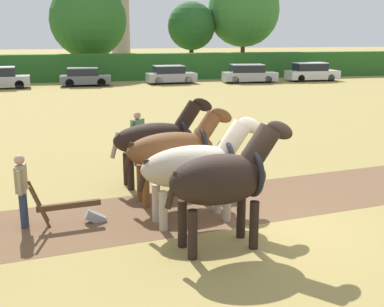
{
  "coord_description": "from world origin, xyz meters",
  "views": [
    {
      "loc": [
        -3.44,
        -8.96,
        4.05
      ],
      "look_at": [
        -0.8,
        2.44,
        1.1
      ],
      "focal_mm": 45.0,
      "sensor_mm": 36.0,
      "label": 1
    }
  ],
  "objects_px": {
    "draft_horse_lead_left": "(224,178)",
    "parked_car_left": "(0,78)",
    "tree_center": "(88,20)",
    "parked_car_center_right": "(249,74)",
    "draft_horse_trail_right": "(158,138)",
    "draft_horse_trail_left": "(175,149)",
    "parked_car_center": "(170,75)",
    "farmer_at_plow": "(22,186)",
    "parked_car_right": "(312,72)",
    "parked_car_center_left": "(85,77)",
    "tree_center_right": "(191,26)",
    "farmer_beside_team": "(138,134)",
    "plow": "(75,211)",
    "tree_right": "(244,11)",
    "draft_horse_lead_right": "(197,165)"
  },
  "relations": [
    {
      "from": "tree_center",
      "to": "tree_center_right",
      "type": "relative_size",
      "value": 1.26
    },
    {
      "from": "tree_center",
      "to": "tree_right",
      "type": "xyz_separation_m",
      "value": [
        15.3,
        -0.15,
        0.96
      ]
    },
    {
      "from": "draft_horse_trail_right",
      "to": "farmer_at_plow",
      "type": "relative_size",
      "value": 1.86
    },
    {
      "from": "tree_center",
      "to": "farmer_at_plow",
      "type": "bearing_deg",
      "value": -93.65
    },
    {
      "from": "tree_right",
      "to": "parked_car_right",
      "type": "distance_m",
      "value": 11.19
    },
    {
      "from": "tree_right",
      "to": "farmer_at_plow",
      "type": "xyz_separation_m",
      "value": [
        -17.69,
        -37.44,
        -5.29
      ]
    },
    {
      "from": "plow",
      "to": "parked_car_center",
      "type": "height_order",
      "value": "parked_car_center"
    },
    {
      "from": "draft_horse_lead_left",
      "to": "plow",
      "type": "bearing_deg",
      "value": 139.72
    },
    {
      "from": "draft_horse_trail_left",
      "to": "parked_car_left",
      "type": "xyz_separation_m",
      "value": [
        -7.91,
        27.07,
        -0.54
      ]
    },
    {
      "from": "draft_horse_trail_right",
      "to": "parked_car_center",
      "type": "relative_size",
      "value": 0.72
    },
    {
      "from": "draft_horse_lead_left",
      "to": "parked_car_center",
      "type": "distance_m",
      "value": 31.09
    },
    {
      "from": "draft_horse_lead_right",
      "to": "parked_car_right",
      "type": "xyz_separation_m",
      "value": [
        17.12,
        28.71,
        -0.53
      ]
    },
    {
      "from": "parked_car_right",
      "to": "tree_right",
      "type": "bearing_deg",
      "value": 109.61
    },
    {
      "from": "tree_center",
      "to": "tree_center_right",
      "type": "xyz_separation_m",
      "value": [
        9.9,
        -0.25,
        -0.57
      ]
    },
    {
      "from": "farmer_at_plow",
      "to": "parked_car_center_left",
      "type": "relative_size",
      "value": 0.41
    },
    {
      "from": "tree_center",
      "to": "farmer_beside_team",
      "type": "distance_m",
      "value": 33.43
    },
    {
      "from": "draft_horse_lead_right",
      "to": "draft_horse_trail_right",
      "type": "xyz_separation_m",
      "value": [
        -0.38,
        2.84,
        0.02
      ]
    },
    {
      "from": "draft_horse_trail_left",
      "to": "draft_horse_trail_right",
      "type": "xyz_separation_m",
      "value": [
        -0.18,
        1.42,
        -0.01
      ]
    },
    {
      "from": "tree_center",
      "to": "draft_horse_lead_right",
      "type": "xyz_separation_m",
      "value": [
        1.29,
        -38.11,
        -3.96
      ]
    },
    {
      "from": "tree_center",
      "to": "parked_car_center_right",
      "type": "height_order",
      "value": "tree_center"
    },
    {
      "from": "farmer_beside_team",
      "to": "parked_car_left",
      "type": "xyz_separation_m",
      "value": [
        -7.41,
        23.52,
        -0.21
      ]
    },
    {
      "from": "plow",
      "to": "draft_horse_lead_left",
      "type": "bearing_deg",
      "value": -40.28
    },
    {
      "from": "parked_car_center_right",
      "to": "draft_horse_trail_right",
      "type": "bearing_deg",
      "value": -108.4
    },
    {
      "from": "farmer_at_plow",
      "to": "parked_car_center_left",
      "type": "height_order",
      "value": "farmer_at_plow"
    },
    {
      "from": "parked_car_right",
      "to": "tree_center",
      "type": "bearing_deg",
      "value": 153.94
    },
    {
      "from": "plow",
      "to": "parked_car_right",
      "type": "relative_size",
      "value": 0.36
    },
    {
      "from": "tree_center",
      "to": "parked_car_center",
      "type": "height_order",
      "value": "tree_center"
    },
    {
      "from": "farmer_beside_team",
      "to": "draft_horse_lead_left",
      "type": "bearing_deg",
      "value": -41.53
    },
    {
      "from": "tree_right",
      "to": "draft_horse_lead_right",
      "type": "bearing_deg",
      "value": -110.25
    },
    {
      "from": "draft_horse_trail_left",
      "to": "plow",
      "type": "xyz_separation_m",
      "value": [
        -2.42,
        -1.05,
        -0.99
      ]
    },
    {
      "from": "draft_horse_lead_left",
      "to": "draft_horse_trail_right",
      "type": "relative_size",
      "value": 0.91
    },
    {
      "from": "draft_horse_trail_left",
      "to": "parked_car_center_left",
      "type": "xyz_separation_m",
      "value": [
        -1.78,
        27.57,
        -0.62
      ]
    },
    {
      "from": "draft_horse_lead_left",
      "to": "farmer_beside_team",
      "type": "distance_m",
      "value": 6.46
    },
    {
      "from": "parked_car_center_left",
      "to": "parked_car_center_right",
      "type": "relative_size",
      "value": 0.85
    },
    {
      "from": "draft_horse_trail_left",
      "to": "parked_car_center",
      "type": "distance_m",
      "value": 28.36
    },
    {
      "from": "parked_car_center",
      "to": "farmer_at_plow",
      "type": "bearing_deg",
      "value": -110.18
    },
    {
      "from": "draft_horse_trail_left",
      "to": "parked_car_center",
      "type": "bearing_deg",
      "value": 71.98
    },
    {
      "from": "draft_horse_lead_right",
      "to": "draft_horse_trail_left",
      "type": "xyz_separation_m",
      "value": [
        -0.19,
        1.42,
        0.03
      ]
    },
    {
      "from": "tree_center_right",
      "to": "draft_horse_trail_left",
      "type": "height_order",
      "value": "tree_center_right"
    },
    {
      "from": "draft_horse_trail_right",
      "to": "parked_car_left",
      "type": "distance_m",
      "value": 26.79
    },
    {
      "from": "farmer_beside_team",
      "to": "plow",
      "type": "bearing_deg",
      "value": -72.05
    },
    {
      "from": "draft_horse_trail_right",
      "to": "parked_car_center",
      "type": "bearing_deg",
      "value": 71.06
    },
    {
      "from": "parked_car_center_left",
      "to": "plow",
      "type": "bearing_deg",
      "value": -89.27
    },
    {
      "from": "parked_car_right",
      "to": "parked_car_center_right",
      "type": "bearing_deg",
      "value": -177.52
    },
    {
      "from": "draft_horse_trail_right",
      "to": "parked_car_center_left",
      "type": "height_order",
      "value": "draft_horse_trail_right"
    },
    {
      "from": "parked_car_center",
      "to": "draft_horse_trail_right",
      "type": "bearing_deg",
      "value": -104.85
    },
    {
      "from": "tree_center",
      "to": "parked_car_right",
      "type": "bearing_deg",
      "value": -27.06
    },
    {
      "from": "draft_horse_lead_left",
      "to": "parked_car_left",
      "type": "height_order",
      "value": "draft_horse_lead_left"
    },
    {
      "from": "tree_center",
      "to": "parked_car_center_right",
      "type": "relative_size",
      "value": 1.92
    },
    {
      "from": "parked_car_center_right",
      "to": "draft_horse_trail_left",
      "type": "bearing_deg",
      "value": -106.93
    }
  ]
}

